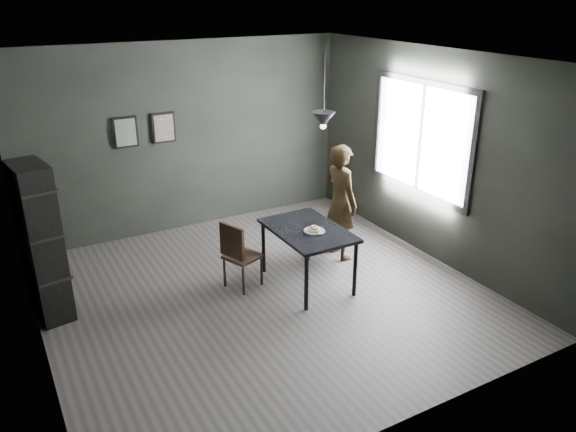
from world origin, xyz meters
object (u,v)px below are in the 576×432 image
cafe_table (308,235)px  woman (341,202)px  pendant_lamp (323,119)px  white_plate (314,231)px  shelf_unit (41,243)px  wood_chair (238,252)px

cafe_table → woman: bearing=30.0°
pendant_lamp → cafe_table: bearing=-158.2°
white_plate → shelf_unit: bearing=162.7°
wood_chair → woman: bearing=-15.7°
wood_chair → pendant_lamp: (1.06, -0.20, 1.55)m
cafe_table → wood_chair: size_ratio=1.37×
white_plate → wood_chair: bearing=152.8°
woman → pendant_lamp: pendant_lamp is taller
cafe_table → woman: size_ratio=0.75×
white_plate → shelf_unit: size_ratio=0.13×
woman → wood_chair: (-1.60, -0.15, -0.30)m
shelf_unit → white_plate: bearing=-26.8°
cafe_table → shelf_unit: (-2.92, 0.80, 0.23)m
shelf_unit → pendant_lamp: size_ratio=2.08×
white_plate → wood_chair: (-0.82, 0.42, -0.26)m
cafe_table → pendant_lamp: pendant_lamp is taller
cafe_table → woman: (0.79, 0.46, 0.13)m
white_plate → pendant_lamp: (0.23, 0.22, 1.29)m
white_plate → shelf_unit: shelf_unit is taller
white_plate → pendant_lamp: 1.33m
white_plate → wood_chair: 0.96m
wood_chair → shelf_unit: (-2.11, 0.49, 0.40)m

